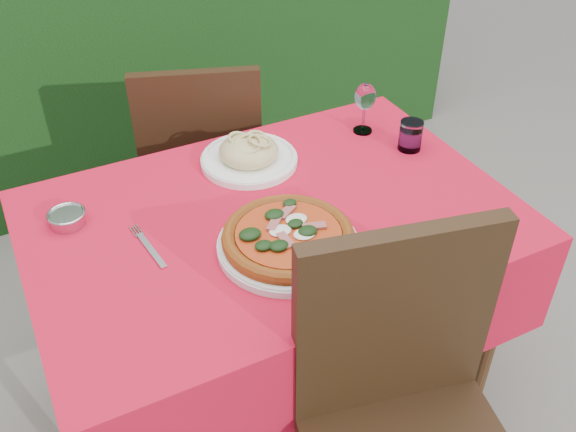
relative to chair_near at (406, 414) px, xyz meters
name	(u,v)px	position (x,y,z in m)	size (l,w,h in m)	color
ground	(276,391)	(-0.05, 0.57, -0.57)	(60.00, 60.00, 0.00)	#66625D
dining_table	(273,257)	(-0.05, 0.57, 0.02)	(1.26, 0.86, 0.75)	#472917
chair_near	(406,414)	(0.00, 0.00, 0.00)	(0.54, 0.54, 1.00)	black
chair_far	(202,161)	(-0.01, 1.24, -0.05)	(0.53, 0.53, 0.92)	black
pizza_plate	(288,239)	(-0.07, 0.43, 0.21)	(0.41, 0.41, 0.07)	silver
pasta_plate	(249,155)	(0.00, 0.83, 0.20)	(0.28, 0.28, 0.08)	white
water_glass	(410,137)	(0.46, 0.68, 0.22)	(0.07, 0.07, 0.09)	silver
wine_glass	(365,98)	(0.39, 0.83, 0.29)	(0.07, 0.07, 0.16)	silver
fork	(151,250)	(-0.37, 0.57, 0.18)	(0.03, 0.20, 0.01)	silver
steel_ramekin	(67,219)	(-0.53, 0.77, 0.19)	(0.09, 0.09, 0.03)	#B6B6BD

